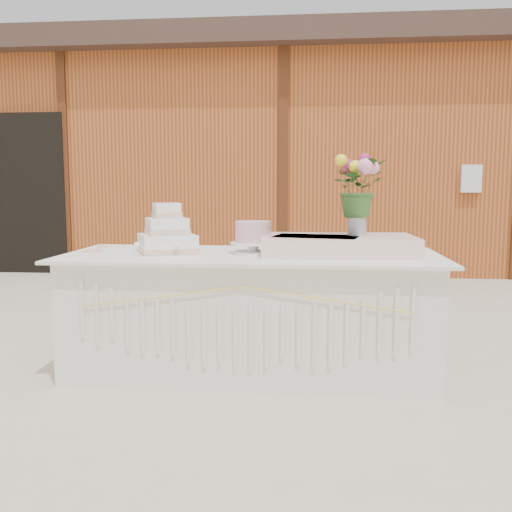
{
  "coord_description": "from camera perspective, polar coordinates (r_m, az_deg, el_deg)",
  "views": [
    {
      "loc": [
        0.38,
        -3.61,
        1.2
      ],
      "look_at": [
        0.0,
        0.3,
        0.72
      ],
      "focal_mm": 40.0,
      "sensor_mm": 36.0,
      "label": 1
    }
  ],
  "objects": [
    {
      "name": "cake_table",
      "position": [
        3.71,
        -0.46,
        -5.67
      ],
      "size": [
        2.4,
        1.0,
        0.77
      ],
      "color": "white",
      "rests_on": "ground"
    },
    {
      "name": "wedding_cake",
      "position": [
        3.77,
        -8.87,
        2.02
      ],
      "size": [
        0.47,
        0.47,
        0.32
      ],
      "rotation": [
        0.0,
        0.0,
        0.43
      ],
      "color": "white",
      "rests_on": "cake_table"
    },
    {
      "name": "barn",
      "position": [
        9.62,
        3.31,
        9.78
      ],
      "size": [
        12.6,
        4.6,
        3.3
      ],
      "color": "#AD5224",
      "rests_on": "ground"
    },
    {
      "name": "satin_runner",
      "position": [
        3.65,
        8.22,
        1.08
      ],
      "size": [
        0.97,
        0.59,
        0.12
      ],
      "primitive_type": "cube",
      "rotation": [
        0.0,
        0.0,
        0.04
      ],
      "color": "#FDD4CB",
      "rests_on": "cake_table"
    },
    {
      "name": "pink_cake_stand",
      "position": [
        3.66,
        -0.31,
        2.06
      ],
      "size": [
        0.29,
        0.29,
        0.21
      ],
      "color": "white",
      "rests_on": "cake_table"
    },
    {
      "name": "flower_vase",
      "position": [
        3.68,
        10.08,
        3.32
      ],
      "size": [
        0.12,
        0.12,
        0.16
      ],
      "primitive_type": "cylinder",
      "color": "#B9BABF",
      "rests_on": "satin_runner"
    },
    {
      "name": "bouquet",
      "position": [
        3.67,
        10.16,
        7.46
      ],
      "size": [
        0.44,
        0.43,
        0.37
      ],
      "primitive_type": "imported",
      "rotation": [
        0.0,
        0.0,
        0.69
      ],
      "color": "#345C25",
      "rests_on": "flower_vase"
    },
    {
      "name": "ground",
      "position": [
        3.82,
        -0.45,
        -11.33
      ],
      "size": [
        80.0,
        80.0,
        0.0
      ],
      "primitive_type": "plane",
      "color": "beige",
      "rests_on": "ground"
    },
    {
      "name": "loose_flowers",
      "position": [
        4.01,
        -15.48,
        0.7
      ],
      "size": [
        0.16,
        0.35,
        0.02
      ],
      "primitive_type": null,
      "rotation": [
        0.0,
        0.0,
        -0.04
      ],
      "color": "pink",
      "rests_on": "cake_table"
    }
  ]
}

